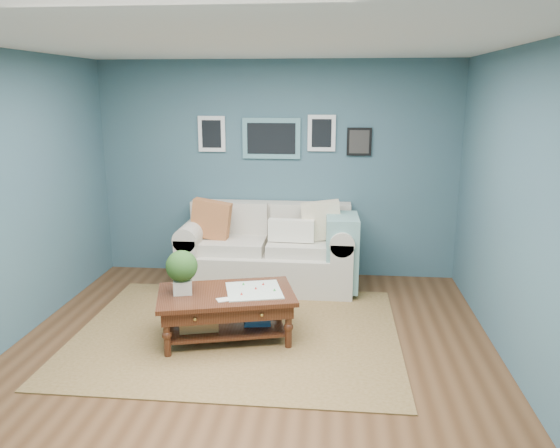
# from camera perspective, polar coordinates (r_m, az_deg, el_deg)

# --- Properties ---
(room_shell) EXTENTS (5.00, 5.02, 2.70)m
(room_shell) POSITION_cam_1_polar(r_m,az_deg,el_deg) (4.51, -3.60, 1.34)
(room_shell) COLOR brown
(room_shell) RESTS_ON ground
(area_rug) EXTENTS (3.13, 2.50, 0.01)m
(area_rug) POSITION_cam_1_polar(r_m,az_deg,el_deg) (5.49, -4.46, -11.29)
(area_rug) COLOR brown
(area_rug) RESTS_ON ground
(loveseat) EXTENTS (2.11, 0.96, 1.08)m
(loveseat) POSITION_cam_1_polar(r_m,az_deg,el_deg) (6.63, -0.52, -2.75)
(loveseat) COLOR beige
(loveseat) RESTS_ON ground
(coffee_table) EXTENTS (1.42, 1.04, 0.89)m
(coffee_table) POSITION_cam_1_polar(r_m,az_deg,el_deg) (5.24, -6.39, -7.96)
(coffee_table) COLOR #36170A
(coffee_table) RESTS_ON ground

